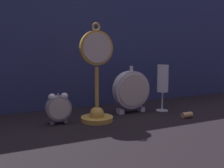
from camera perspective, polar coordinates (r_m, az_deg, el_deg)
The scene contains 7 objects.
ground_plane at distance 0.87m, azimuth 2.28°, elevation -9.15°, with size 4.00×4.00×0.00m, color black.
fabric_backdrop_drape at distance 1.14m, azimuth -5.41°, elevation 9.83°, with size 1.75×0.01×0.60m, color navy.
pocket_watch_on_stand at distance 0.89m, azimuth -3.51°, elevation -0.40°, with size 0.12×0.12×0.35m.
alarm_clock_twin_bell at distance 0.88m, azimuth -12.13°, elevation -5.14°, with size 0.09×0.03×0.11m.
mantel_clock_silver at distance 1.02m, azimuth 4.43°, elevation -1.39°, with size 0.15×0.04×0.19m.
champagne_flute at distance 1.06m, azimuth 11.51°, elevation 0.62°, with size 0.05×0.05×0.20m.
wine_cork at distance 0.99m, azimuth 16.73°, elevation -6.81°, with size 0.02×0.02×0.04m, color tan.
Camera 1 is at (-0.39, -0.74, 0.25)m, focal length 40.00 mm.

